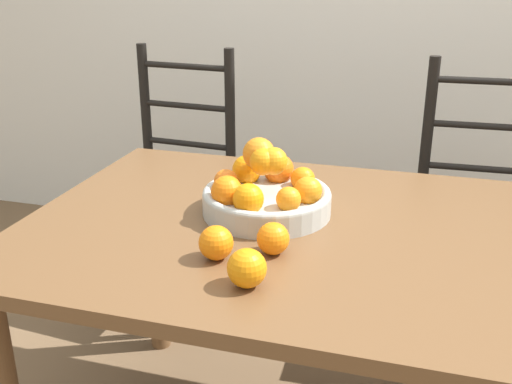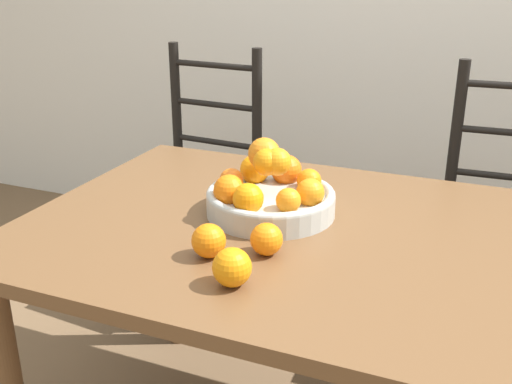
{
  "view_description": "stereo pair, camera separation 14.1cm",
  "coord_description": "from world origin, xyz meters",
  "px_view_note": "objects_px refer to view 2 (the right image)",
  "views": [
    {
      "loc": [
        0.23,
        -1.31,
        1.34
      ],
      "look_at": [
        -0.13,
        -0.04,
        0.83
      ],
      "focal_mm": 42.0,
      "sensor_mm": 36.0,
      "label": 1
    },
    {
      "loc": [
        0.37,
        -1.26,
        1.34
      ],
      "look_at": [
        -0.13,
        -0.04,
        0.83
      ],
      "focal_mm": 42.0,
      "sensor_mm": 36.0,
      "label": 2
    }
  ],
  "objects_px": {
    "fruit_bowl": "(270,192)",
    "orange_loose_1": "(232,267)",
    "chair_right": "(503,232)",
    "orange_loose_0": "(266,239)",
    "orange_loose_2": "(209,241)",
    "chair_left": "(200,186)"
  },
  "relations": [
    {
      "from": "orange_loose_1",
      "to": "orange_loose_2",
      "type": "distance_m",
      "value": 0.14
    },
    {
      "from": "orange_loose_1",
      "to": "chair_left",
      "type": "xyz_separation_m",
      "value": [
        -0.63,
        1.06,
        -0.29
      ]
    },
    {
      "from": "orange_loose_2",
      "to": "chair_right",
      "type": "relative_size",
      "value": 0.07
    },
    {
      "from": "chair_left",
      "to": "chair_right",
      "type": "xyz_separation_m",
      "value": [
        1.15,
        0.0,
        0.0
      ]
    },
    {
      "from": "fruit_bowl",
      "to": "chair_left",
      "type": "relative_size",
      "value": 0.32
    },
    {
      "from": "orange_loose_0",
      "to": "orange_loose_2",
      "type": "relative_size",
      "value": 0.96
    },
    {
      "from": "orange_loose_0",
      "to": "orange_loose_2",
      "type": "distance_m",
      "value": 0.13
    },
    {
      "from": "orange_loose_2",
      "to": "chair_left",
      "type": "height_order",
      "value": "chair_left"
    },
    {
      "from": "chair_right",
      "to": "chair_left",
      "type": "bearing_deg",
      "value": 177.79
    },
    {
      "from": "chair_right",
      "to": "orange_loose_0",
      "type": "bearing_deg",
      "value": -120.98
    },
    {
      "from": "orange_loose_1",
      "to": "orange_loose_0",
      "type": "bearing_deg",
      "value": 84.85
    },
    {
      "from": "fruit_bowl",
      "to": "orange_loose_1",
      "type": "distance_m",
      "value": 0.37
    },
    {
      "from": "orange_loose_2",
      "to": "fruit_bowl",
      "type": "bearing_deg",
      "value": 82.84
    },
    {
      "from": "orange_loose_0",
      "to": "chair_left",
      "type": "bearing_deg",
      "value": 125.28
    },
    {
      "from": "chair_right",
      "to": "orange_loose_2",
      "type": "bearing_deg",
      "value": -124.47
    },
    {
      "from": "fruit_bowl",
      "to": "chair_left",
      "type": "height_order",
      "value": "chair_left"
    },
    {
      "from": "orange_loose_1",
      "to": "orange_loose_2",
      "type": "bearing_deg",
      "value": 136.34
    },
    {
      "from": "fruit_bowl",
      "to": "chair_left",
      "type": "bearing_deg",
      "value": 129.29
    },
    {
      "from": "orange_loose_1",
      "to": "chair_left",
      "type": "bearing_deg",
      "value": 120.71
    },
    {
      "from": "fruit_bowl",
      "to": "orange_loose_1",
      "type": "relative_size",
      "value": 4.11
    },
    {
      "from": "orange_loose_0",
      "to": "orange_loose_1",
      "type": "bearing_deg",
      "value": -95.15
    },
    {
      "from": "orange_loose_2",
      "to": "chair_right",
      "type": "height_order",
      "value": "chair_right"
    }
  ]
}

